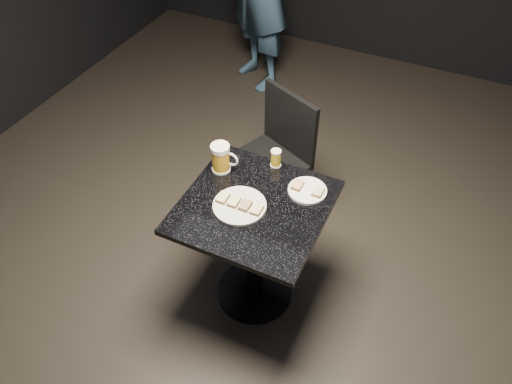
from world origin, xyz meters
TOP-DOWN VIEW (x-y plane):
  - floor at (0.00, 0.00)m, footprint 6.00×6.00m
  - plate_large at (-0.06, -0.04)m, footprint 0.26×0.26m
  - plate_small at (0.20, 0.20)m, footprint 0.20×0.20m
  - table at (0.00, 0.00)m, footprint 0.70×0.70m
  - beer_mug at (-0.26, 0.16)m, footprint 0.14×0.10m
  - beer_tumbler at (-0.02, 0.31)m, footprint 0.06×0.06m
  - chair at (-0.18, 0.67)m, footprint 0.56×0.56m
  - canapes_on_plate_large at (-0.06, -0.04)m, footprint 0.23×0.07m
  - canapes_on_plate_small at (0.20, 0.20)m, footprint 0.16×0.07m

SIDE VIEW (x-z plane):
  - floor at x=0.00m, z-range 0.00..0.00m
  - chair at x=-0.18m, z-range 0.06..0.94m
  - table at x=0.00m, z-range 0.13..0.88m
  - plate_large at x=-0.06m, z-range 0.75..0.76m
  - plate_small at x=0.20m, z-range 0.75..0.76m
  - canapes_on_plate_large at x=-0.06m, z-range 0.76..0.78m
  - canapes_on_plate_small at x=0.20m, z-range 0.76..0.78m
  - beer_tumbler at x=-0.02m, z-range 0.75..0.85m
  - beer_mug at x=-0.26m, z-range 0.75..0.91m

